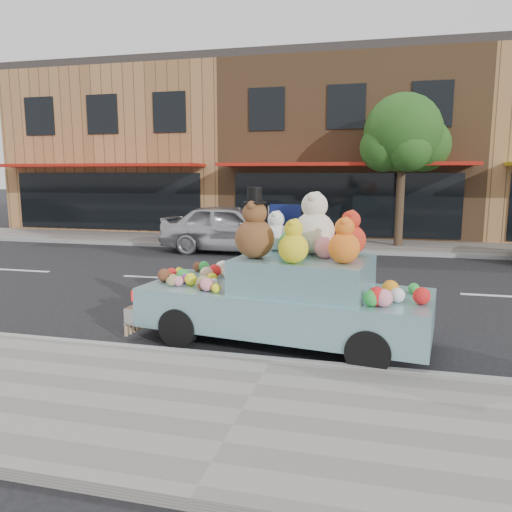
% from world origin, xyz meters
% --- Properties ---
extents(ground, '(120.00, 120.00, 0.00)m').
position_xyz_m(ground, '(0.00, 0.00, 0.00)').
color(ground, black).
rests_on(ground, ground).
extents(near_sidewalk, '(60.00, 3.00, 0.12)m').
position_xyz_m(near_sidewalk, '(0.00, -6.50, 0.06)').
color(near_sidewalk, gray).
rests_on(near_sidewalk, ground).
extents(far_sidewalk, '(60.00, 3.00, 0.12)m').
position_xyz_m(far_sidewalk, '(0.00, 6.50, 0.06)').
color(far_sidewalk, gray).
rests_on(far_sidewalk, ground).
extents(near_kerb, '(60.00, 0.12, 0.13)m').
position_xyz_m(near_kerb, '(0.00, -5.00, 0.07)').
color(near_kerb, gray).
rests_on(near_kerb, ground).
extents(far_kerb, '(60.00, 0.12, 0.13)m').
position_xyz_m(far_kerb, '(0.00, 5.00, 0.07)').
color(far_kerb, gray).
rests_on(far_kerb, ground).
extents(storefront_left, '(10.00, 9.80, 7.30)m').
position_xyz_m(storefront_left, '(-10.00, 11.97, 3.64)').
color(storefront_left, '#A67345').
rests_on(storefront_left, ground).
extents(storefront_mid, '(10.00, 9.80, 7.30)m').
position_xyz_m(storefront_mid, '(0.00, 11.97, 3.64)').
color(storefront_mid, brown).
rests_on(storefront_mid, ground).
extents(street_tree, '(3.00, 2.70, 5.22)m').
position_xyz_m(street_tree, '(2.03, 6.55, 3.69)').
color(street_tree, '#38281C').
rests_on(street_tree, ground).
extents(car_silver, '(4.74, 1.99, 1.60)m').
position_xyz_m(car_silver, '(-3.32, 4.35, 0.80)').
color(car_silver, '#B6B6BB').
rests_on(car_silver, ground).
extents(art_car, '(4.67, 2.31, 2.38)m').
position_xyz_m(art_car, '(0.01, -3.96, 0.83)').
color(art_car, black).
rests_on(art_car, ground).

